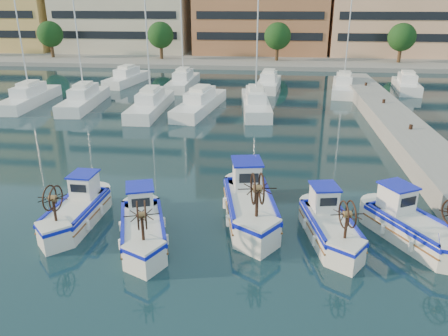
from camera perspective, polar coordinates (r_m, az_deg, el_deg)
ground at (r=18.18m, az=-6.91°, el=-9.42°), size 300.00×300.00×0.00m
quay at (r=26.33m, az=26.36°, el=-0.24°), size 3.00×60.00×1.20m
yacht_marina at (r=44.27m, az=-2.91°, el=9.74°), size 39.93×22.47×11.50m
fishing_boat_a at (r=20.12m, az=-18.66°, el=-5.07°), size 1.73×4.06×2.52m
fishing_boat_b at (r=18.03m, az=-10.60°, el=-7.34°), size 2.84×4.26×2.57m
fishing_boat_c at (r=19.34m, az=3.36°, el=-4.51°), size 2.83×5.02×3.04m
fishing_boat_d at (r=18.39m, az=13.61°, el=-7.07°), size 2.37×4.12×2.50m
fishing_boat_e at (r=19.26m, az=23.36°, el=-6.82°), size 3.53×4.38×2.66m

